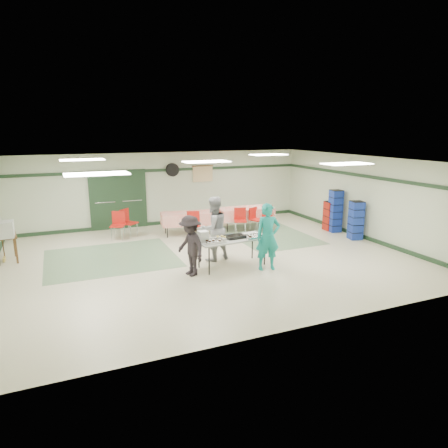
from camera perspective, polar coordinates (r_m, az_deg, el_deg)
name	(u,v)px	position (r m, az deg, el deg)	size (l,w,h in m)	color
floor	(207,258)	(11.28, -2.41, -4.81)	(11.00, 11.00, 0.00)	#BFB499
ceiling	(206,161)	(10.75, -2.55, 9.00)	(11.00, 11.00, 0.00)	silver
wall_back	(165,189)	(15.18, -8.46, 5.01)	(11.00, 11.00, 0.00)	#B8C1A5
wall_front	(298,258)	(7.03, 10.53, -4.81)	(11.00, 11.00, 0.00)	#B8C1A5
wall_right	(365,198)	(13.82, 19.45, 3.58)	(9.00, 9.00, 0.00)	#B8C1A5
trim_back	(164,170)	(15.07, -8.52, 7.63)	(11.00, 0.06, 0.10)	#1B321D
baseboard_back	(166,222)	(15.39, -8.27, 0.24)	(11.00, 0.06, 0.12)	#1B321D
trim_right	(366,176)	(13.71, 19.58, 6.46)	(9.00, 0.06, 0.10)	#1B321D
baseboard_right	(361,236)	(14.06, 18.96, -1.61)	(9.00, 0.06, 0.12)	#1B321D
green_patch_a	(111,258)	(11.66, -15.80, -4.70)	(3.50, 3.00, 0.01)	gray
green_patch_b	(268,235)	(13.73, 6.37, -1.55)	(2.50, 3.50, 0.01)	gray
double_door_left	(105,201)	(14.78, -16.65, 3.19)	(0.90, 0.06, 2.10)	gray
double_door_right	(132,199)	(14.91, -13.02, 3.49)	(0.90, 0.06, 2.10)	gray
door_frame	(119,200)	(14.82, -14.83, 3.33)	(2.00, 0.03, 2.15)	#1B321D
wall_fan	(172,170)	(15.11, -7.38, 7.68)	(0.50, 0.50, 0.10)	black
scroll_banner	(203,174)	(15.50, -3.06, 7.17)	(0.80, 0.02, 0.60)	tan
serving_table	(232,240)	(10.38, 1.17, -2.28)	(1.95, 0.94, 0.76)	#AAAAA5
sheet_tray_right	(253,237)	(10.50, 4.14, -1.82)	(0.54, 0.41, 0.02)	silver
sheet_tray_mid	(226,237)	(10.41, 0.33, -1.92)	(0.60, 0.45, 0.02)	silver
sheet_tray_left	(213,242)	(10.01, -1.59, -2.55)	(0.56, 0.43, 0.02)	silver
baking_pan	(235,237)	(10.38, 1.61, -1.81)	(0.51, 0.32, 0.08)	black
foam_box_stack	(203,236)	(10.08, -3.00, -1.75)	(0.23, 0.21, 0.26)	white
volunteer_teal	(268,237)	(10.18, 6.29, -1.85)	(0.63, 0.41, 1.72)	teal
volunteer_grey	(213,229)	(10.85, -1.51, -0.68)	(0.86, 0.67, 1.77)	gray
volunteer_dark	(190,246)	(9.77, -4.82, -3.12)	(0.97, 0.56, 1.51)	black
dining_table_a	(245,213)	(14.47, 3.09, 1.60)	(2.02, 0.99, 0.77)	red
dining_table_b	(188,218)	(13.67, -5.23, 0.86)	(1.85, 1.03, 0.77)	red
chair_a	(255,217)	(14.02, 4.44, 1.00)	(0.52, 0.52, 0.86)	#B8220E
chair_b	(240,218)	(13.77, 2.33, 0.88)	(0.53, 0.53, 0.89)	#B8220E
chair_c	(268,215)	(14.27, 6.31, 1.25)	(0.46, 0.46, 0.88)	#B8220E
chair_d	(194,222)	(13.16, -4.37, 0.29)	(0.52, 0.52, 0.90)	#B8220E
chair_loose_a	(127,220)	(13.68, -13.69, 0.56)	(0.62, 0.62, 0.94)	#B8220E
chair_loose_b	(118,222)	(13.46, -14.89, 0.22)	(0.56, 0.56, 0.92)	#B8220E
crate_stack_blue_a	(335,211)	(14.44, 15.61, 1.79)	(0.38, 0.38, 1.48)	navy
crate_stack_red	(331,216)	(14.67, 14.98, 1.12)	(0.40, 0.40, 1.04)	#9C1E0F
crate_stack_blue_b	(356,220)	(13.67, 18.32, 0.50)	(0.39, 0.39, 1.26)	navy
printer_table	(5,239)	(12.32, -28.81, -1.84)	(0.66, 0.92, 0.74)	brown
office_printer	(2,230)	(11.95, -29.11, -0.72)	(0.54, 0.47, 0.43)	#AEAFAA
broom	(1,234)	(12.35, -29.23, -1.22)	(0.03, 0.03, 1.49)	brown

